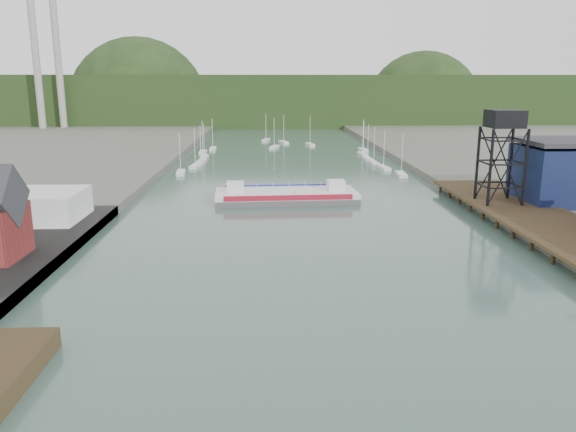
{
  "coord_description": "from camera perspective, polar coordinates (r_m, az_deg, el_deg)",
  "views": [
    {
      "loc": [
        -5.58,
        -37.43,
        22.85
      ],
      "look_at": [
        -2.69,
        40.93,
        4.0
      ],
      "focal_mm": 35.0,
      "sensor_mm": 36.0,
      "label": 1
    }
  ],
  "objects": [
    {
      "name": "ground",
      "position": [
        44.21,
        5.72,
        -17.68
      ],
      "size": [
        600.0,
        600.0,
        0.0
      ],
      "primitive_type": "plane",
      "color": "#334F49",
      "rests_on": "ground"
    },
    {
      "name": "east_pier",
      "position": [
        95.11,
        24.55,
        -0.45
      ],
      "size": [
        14.0,
        70.0,
        2.45
      ],
      "color": "black",
      "rests_on": "ground"
    },
    {
      "name": "white_shed",
      "position": [
        97.37,
        -25.3,
        0.95
      ],
      "size": [
        18.0,
        12.0,
        4.5
      ],
      "primitive_type": "cube",
      "color": "silver",
      "rests_on": "west_quay"
    },
    {
      "name": "lift_tower",
      "position": [
        103.95,
        21.13,
        8.65
      ],
      "size": [
        6.5,
        6.5,
        16.0
      ],
      "color": "black",
      "rests_on": "east_pier"
    },
    {
      "name": "marina_sailboats",
      "position": [
        177.42,
        -0.26,
        6.23
      ],
      "size": [
        57.71,
        92.65,
        0.9
      ],
      "color": "silver",
      "rests_on": "ground"
    },
    {
      "name": "smokestacks",
      "position": [
        288.09,
        -23.22,
        13.89
      ],
      "size": [
        11.2,
        8.2,
        60.0
      ],
      "color": "#979793",
      "rests_on": "ground"
    },
    {
      "name": "distant_hills",
      "position": [
        339.02,
        -1.87,
        11.4
      ],
      "size": [
        500.0,
        120.0,
        80.0
      ],
      "color": "black",
      "rests_on": "ground"
    },
    {
      "name": "chain_ferry",
      "position": [
        109.93,
        -0.2,
        2.12
      ],
      "size": [
        28.01,
        12.59,
        3.95
      ],
      "rotation": [
        0.0,
        0.0,
        0.06
      ],
      "color": "#4C4C4F",
      "rests_on": "ground"
    }
  ]
}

